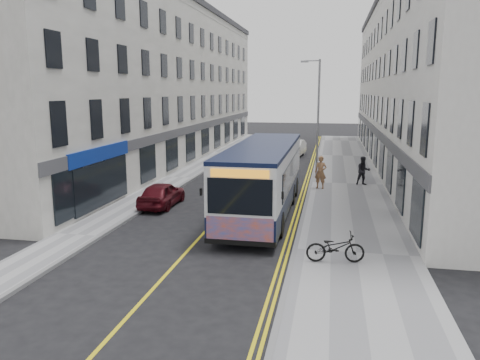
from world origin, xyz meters
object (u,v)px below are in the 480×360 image
at_px(car_white, 293,148).
at_px(car_maroon, 162,194).
at_px(pedestrian_far, 363,171).
at_px(pedestrian_near, 321,172).
at_px(city_bus, 263,176).
at_px(bicycle, 335,247).
at_px(streetlamp, 317,114).

distance_m(car_white, car_maroon, 20.59).
xyz_separation_m(pedestrian_far, car_maroon, (-10.62, -7.22, -0.37)).
bearing_deg(car_maroon, pedestrian_near, -144.35).
relative_size(pedestrian_near, car_maroon, 0.52).
distance_m(city_bus, bicycle, 7.33).
height_order(streetlamp, car_white, streetlamp).
height_order(car_white, car_maroon, car_white).
height_order(streetlamp, pedestrian_near, streetlamp).
relative_size(bicycle, pedestrian_far, 1.12).
distance_m(streetlamp, city_bus, 10.56).
bearing_deg(pedestrian_near, bicycle, -73.22).
relative_size(streetlamp, bicycle, 3.99).
xyz_separation_m(streetlamp, city_bus, (-2.16, -10.03, -2.51)).
bearing_deg(car_white, streetlamp, -70.44).
bearing_deg(bicycle, car_maroon, 44.26).
xyz_separation_m(city_bus, car_maroon, (-5.41, 0.49, -1.23)).
height_order(city_bus, pedestrian_near, city_bus).
height_order(bicycle, pedestrian_far, pedestrian_far).
bearing_deg(streetlamp, bicycle, -85.48).
relative_size(bicycle, pedestrian_near, 1.01).
distance_m(bicycle, pedestrian_near, 12.53).
relative_size(pedestrian_near, pedestrian_far, 1.10).
height_order(bicycle, car_maroon, car_maroon).
height_order(streetlamp, bicycle, streetlamp).
relative_size(car_white, car_maroon, 1.21).
distance_m(pedestrian_far, car_white, 13.81).
distance_m(bicycle, car_white, 27.00).
relative_size(streetlamp, city_bus, 0.68).
bearing_deg(streetlamp, pedestrian_near, -83.36).
relative_size(city_bus, bicycle, 5.89).
bearing_deg(pedestrian_near, car_maroon, -131.89).
bearing_deg(city_bus, pedestrian_near, 66.97).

